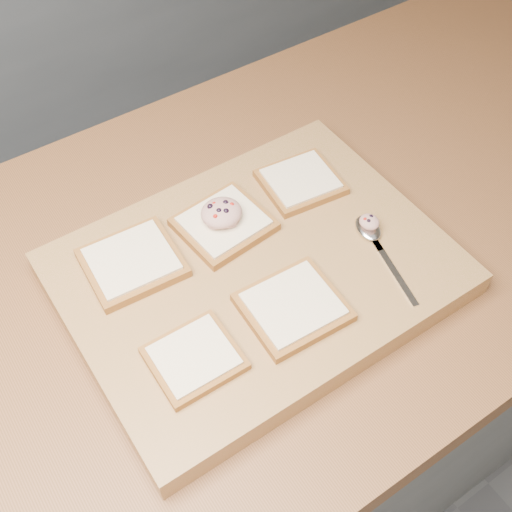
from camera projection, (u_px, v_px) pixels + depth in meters
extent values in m
plane|color=#515459|center=(228.00, 478.00, 1.67)|extent=(4.00, 4.00, 0.00)
cube|color=slate|center=(221.00, 409.00, 1.34)|extent=(1.90, 0.75, 0.84)
cube|color=brown|center=(208.00, 282.00, 0.99)|extent=(2.00, 0.80, 0.06)
cube|color=#A16C45|center=(256.00, 273.00, 0.94)|extent=(0.54, 0.41, 0.04)
cube|color=#945A26|center=(132.00, 263.00, 0.91)|extent=(0.14, 0.13, 0.01)
cube|color=beige|center=(131.00, 259.00, 0.91)|extent=(0.12, 0.11, 0.00)
cube|color=#945A26|center=(224.00, 224.00, 0.96)|extent=(0.14, 0.13, 0.01)
cube|color=beige|center=(224.00, 221.00, 0.95)|extent=(0.12, 0.11, 0.00)
cube|color=#945A26|center=(300.00, 182.00, 1.01)|extent=(0.13, 0.12, 0.01)
cube|color=beige|center=(301.00, 178.00, 1.01)|extent=(0.11, 0.10, 0.00)
cube|color=#945A26|center=(194.00, 358.00, 0.82)|extent=(0.11, 0.10, 0.01)
cube|color=beige|center=(194.00, 355.00, 0.81)|extent=(0.10, 0.09, 0.00)
cube|color=#945A26|center=(293.00, 307.00, 0.87)|extent=(0.13, 0.12, 0.01)
cube|color=beige|center=(293.00, 304.00, 0.86)|extent=(0.12, 0.11, 0.00)
ellipsoid|color=tan|center=(221.00, 213.00, 0.94)|extent=(0.06, 0.06, 0.03)
sphere|color=black|center=(226.00, 203.00, 0.94)|extent=(0.01, 0.01, 0.01)
sphere|color=black|center=(210.00, 207.00, 0.93)|extent=(0.01, 0.01, 0.01)
sphere|color=black|center=(226.00, 211.00, 0.93)|extent=(0.01, 0.01, 0.01)
sphere|color=black|center=(219.00, 211.00, 0.93)|extent=(0.01, 0.01, 0.01)
sphere|color=#A5140C|center=(232.00, 205.00, 0.94)|extent=(0.01, 0.01, 0.01)
sphere|color=#A5140C|center=(214.00, 204.00, 0.94)|extent=(0.01, 0.01, 0.01)
sphere|color=#A5140C|center=(215.00, 216.00, 0.92)|extent=(0.01, 0.01, 0.01)
ellipsoid|color=silver|center=(368.00, 228.00, 0.96)|extent=(0.05, 0.06, 0.01)
cube|color=silver|center=(376.00, 242.00, 0.94)|extent=(0.02, 0.04, 0.00)
cube|color=silver|center=(394.00, 271.00, 0.91)|extent=(0.04, 0.13, 0.00)
ellipsoid|color=tan|center=(369.00, 222.00, 0.94)|extent=(0.03, 0.03, 0.02)
sphere|color=black|center=(371.00, 217.00, 0.94)|extent=(0.01, 0.01, 0.01)
sphere|color=black|center=(369.00, 221.00, 0.94)|extent=(0.01, 0.01, 0.01)
sphere|color=#A5140C|center=(365.00, 219.00, 0.94)|extent=(0.01, 0.01, 0.01)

